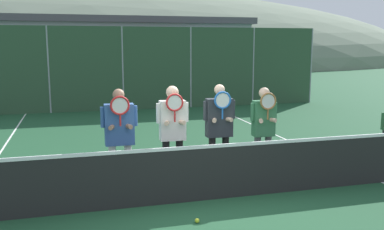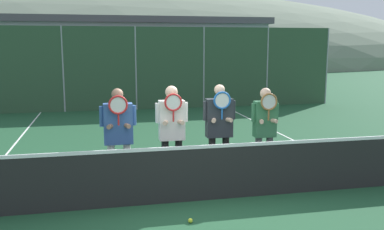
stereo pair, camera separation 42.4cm
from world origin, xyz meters
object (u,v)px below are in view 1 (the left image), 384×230
object	(u,v)px
tennis_ball_on_court	(197,221)
car_left_of_center	(126,83)
player_leftmost	(120,133)
player_center_right	(219,126)
car_center	(230,80)
player_center_left	(173,128)
car_far_left	(9,85)
player_rightmost	(264,126)

from	to	relation	value
tennis_ball_on_court	car_left_of_center	bearing A→B (deg)	87.30
player_leftmost	player_center_right	distance (m)	1.85
player_leftmost	car_center	bearing A→B (deg)	61.76
player_leftmost	tennis_ball_on_court	bearing A→B (deg)	-58.34
tennis_ball_on_court	car_center	bearing A→B (deg)	67.69
player_center_left	car_far_left	world-z (taller)	player_center_left
car_far_left	car_left_of_center	xyz separation A→B (m)	(5.00, -0.18, -0.01)
car_left_of_center	car_far_left	bearing A→B (deg)	177.88
player_leftmost	car_far_left	size ratio (longest dim) A/B	0.46
player_rightmost	tennis_ball_on_court	distance (m)	2.64
player_leftmost	player_center_right	xyz separation A→B (m)	(1.85, 0.12, 0.01)
player_leftmost	car_center	distance (m)	14.07
player_leftmost	player_center_left	bearing A→B (deg)	4.49
player_leftmost	player_rightmost	xyz separation A→B (m)	(2.74, 0.12, -0.05)
player_leftmost	player_center_right	world-z (taller)	player_center_right
player_rightmost	car_left_of_center	xyz separation A→B (m)	(-1.14, 12.28, -0.20)
player_leftmost	car_left_of_center	bearing A→B (deg)	82.65
player_rightmost	car_far_left	distance (m)	13.89
player_center_left	car_left_of_center	bearing A→B (deg)	86.98
player_rightmost	tennis_ball_on_court	world-z (taller)	player_rightmost
car_center	player_center_left	bearing A→B (deg)	-114.86
player_leftmost	tennis_ball_on_court	xyz separation A→B (m)	(0.94, -1.53, -1.07)
tennis_ball_on_court	car_far_left	bearing A→B (deg)	107.10
player_center_left	player_rightmost	distance (m)	1.79
player_center_left	car_far_left	bearing A→B (deg)	109.17
player_center_right	player_rightmost	distance (m)	0.90
player_leftmost	tennis_ball_on_court	distance (m)	2.09
player_center_right	car_left_of_center	size ratio (longest dim) A/B	0.43
player_rightmost	tennis_ball_on_court	bearing A→B (deg)	-137.54
tennis_ball_on_court	player_rightmost	bearing A→B (deg)	42.46
player_center_right	player_rightmost	size ratio (longest dim) A/B	1.05
car_left_of_center	car_center	size ratio (longest dim) A/B	1.05
player_center_right	tennis_ball_on_court	distance (m)	2.17
player_center_right	car_far_left	world-z (taller)	player_center_right
player_center_right	player_rightmost	bearing A→B (deg)	-0.23
player_center_right	player_center_left	bearing A→B (deg)	-177.02
player_center_left	car_center	world-z (taller)	player_center_left
player_center_left	car_far_left	xyz separation A→B (m)	(-4.35, 12.50, -0.25)
player_rightmost	tennis_ball_on_court	xyz separation A→B (m)	(-1.80, -1.65, -1.02)
player_center_right	car_center	xyz separation A→B (m)	(4.81, 12.27, -0.24)
player_center_left	player_leftmost	bearing A→B (deg)	-175.51
player_rightmost	car_center	distance (m)	12.89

